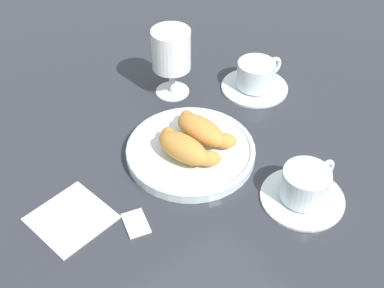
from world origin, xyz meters
TOP-DOWN VIEW (x-y plane):
  - ground_plane at (0.00, 0.00)m, footprint 2.20×2.20m
  - pastry_plate at (0.00, -0.01)m, footprint 0.23×0.23m
  - croissant_large at (0.01, -0.04)m, footprint 0.13×0.08m
  - croissant_small at (-0.01, 0.02)m, footprint 0.14×0.08m
  - coffee_cup_near at (-0.08, 0.21)m, footprint 0.14×0.14m
  - coffee_cup_far at (0.19, 0.07)m, footprint 0.14×0.14m
  - juice_glass_left at (-0.17, 0.07)m, footprint 0.08×0.08m
  - sugar_packet at (0.07, -0.17)m, footprint 0.06×0.05m
  - folded_napkin at (-0.00, -0.25)m, footprint 0.13×0.13m

SIDE VIEW (x-z plane):
  - ground_plane at x=0.00m, z-range 0.00..0.00m
  - folded_napkin at x=0.00m, z-range 0.00..0.01m
  - sugar_packet at x=0.07m, z-range 0.00..0.01m
  - pastry_plate at x=0.00m, z-range 0.00..0.02m
  - coffee_cup_near at x=-0.08m, z-range 0.00..0.06m
  - coffee_cup_far at x=0.19m, z-range 0.00..0.06m
  - croissant_large at x=0.01m, z-range 0.02..0.06m
  - croissant_small at x=-0.01m, z-range 0.02..0.06m
  - juice_glass_left at x=-0.17m, z-range 0.03..0.17m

